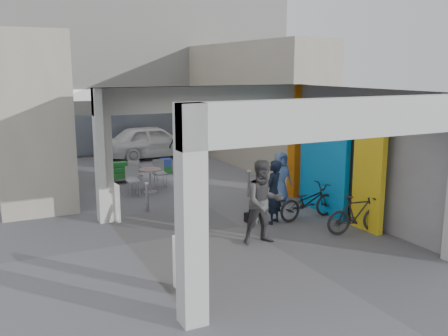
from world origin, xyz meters
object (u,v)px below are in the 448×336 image
border_collie (253,214)px  man_back_turned (264,202)px  cafe_set (144,181)px  bicycle_rear (357,214)px  bicycle_front (308,202)px  man_elderly (281,177)px  white_van (153,141)px  man_with_dog (273,192)px  produce_stand (115,175)px  man_crates (183,146)px

border_collie → man_back_turned: man_back_turned is taller
cafe_set → bicycle_rear: bearing=-62.3°
cafe_set → bicycle_front: bicycle_front is taller
bicycle_rear → man_elderly: bearing=9.9°
cafe_set → man_elderly: (3.35, -3.08, 0.43)m
man_elderly → bicycle_rear: (0.05, -3.40, -0.27)m
border_collie → white_van: 10.44m
cafe_set → bicycle_rear: 7.32m
man_with_dog → man_back_turned: (-0.99, -1.19, 0.14)m
bicycle_front → bicycle_rear: size_ratio=1.12×
produce_stand → man_with_dog: bearing=-67.9°
produce_stand → bicycle_front: size_ratio=0.60×
produce_stand → bicycle_rear: (3.98, -8.02, 0.20)m
man_back_turned → bicycle_rear: (2.41, -0.41, -0.49)m
man_crates → bicycle_front: 7.78m
man_crates → white_van: man_crates is taller
cafe_set → white_van: (2.19, 5.74, 0.42)m
cafe_set → white_van: size_ratio=0.35×
man_elderly → bicycle_rear: man_elderly is taller
cafe_set → bicycle_rear: size_ratio=0.96×
man_elderly → white_van: 8.89m
man_with_dog → man_back_turned: bearing=16.2°
white_van → cafe_set: bearing=157.7°
cafe_set → white_van: 6.15m
man_elderly → bicycle_front: (-0.33, -1.89, -0.28)m
produce_stand → white_van: 5.05m
bicycle_front → border_collie: bearing=74.9°
man_elderly → bicycle_rear: bearing=-90.3°
cafe_set → man_crates: 3.77m
man_with_dog → bicycle_rear: bearing=97.5°
produce_stand → man_back_turned: bearing=-78.0°
produce_stand → white_van: (2.76, 4.20, 0.47)m
produce_stand → bicycle_rear: 8.95m
produce_stand → man_crates: 3.35m
man_crates → bicycle_front: man_crates is taller
man_back_turned → white_van: size_ratio=0.44×
bicycle_rear → man_back_turned: bearing=89.4°
border_collie → man_back_turned: bearing=-114.5°
border_collie → man_elderly: man_elderly is taller
produce_stand → man_with_dog: (2.56, -6.42, 0.55)m
produce_stand → cafe_set: bearing=-69.1°
man_elderly → man_crates: man_crates is taller
man_back_turned → man_crates: size_ratio=1.03×
man_elderly → man_crates: bearing=97.5°
border_collie → man_with_dog: man_with_dog is taller
man_elderly → cafe_set: bearing=136.4°
produce_stand → man_elderly: size_ratio=0.71×
man_back_turned → man_elderly: man_back_turned is taller
produce_stand → man_back_turned: size_ratio=0.55×
border_collie → bicycle_front: bearing=-15.8°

